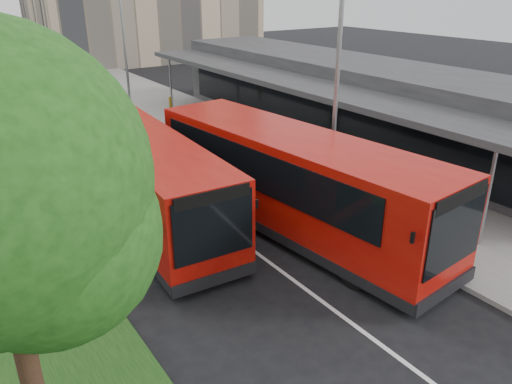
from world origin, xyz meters
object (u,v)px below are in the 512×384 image
Objects in this scene: lamp_post_far at (122,31)px; bus_main at (293,182)px; bus_second at (145,178)px; litter_bin at (245,135)px; car_near at (39,66)px; lamp_post_near at (335,78)px; bollard at (170,105)px.

bus_main is at bearing -96.01° from lamp_post_far.
litter_bin is (7.22, 4.91, -0.90)m from bus_second.
bus_second is 33.61m from car_near.
bus_second is 8.78m from litter_bin.
lamp_post_near reaches higher than litter_bin.
lamp_post_near is 7.82× the size of bollard.
lamp_post_near is at bearing 10.10° from bus_main.
bus_main is at bearing -97.46° from car_near.
bus_second reaches higher than car_near.
bus_second reaches higher than bollard.
lamp_post_far is 8.28× the size of litter_bin.
bus_main reaches higher than car_near.
litter_bin is (1.34, -12.35, -4.08)m from lamp_post_far.
bus_second is (-5.88, 2.75, -3.19)m from lamp_post_near.
lamp_post_far is (0.00, 20.00, 0.00)m from lamp_post_near.
bus_second is 14.55m from bollard.
bollard is at bearing 92.46° from litter_bin.
car_near is at bearing 84.36° from bus_main.
litter_bin is at bearing 37.49° from bus_second.
litter_bin is (1.34, 7.65, -4.08)m from lamp_post_near.
lamp_post_far reaches higher than bollard.
bus_main reaches higher than bus_second.
lamp_post_near reaches higher than bus_second.
bus_main is (-2.17, -20.61, -3.06)m from lamp_post_far.
litter_bin is 0.26× the size of car_near.
litter_bin is 0.94× the size of bollard.
car_near is at bearing 98.70° from bollard.
bollard is (6.88, 12.79, -0.87)m from bus_second.
bollard reaches higher than litter_bin.
bus_main is 9.04m from litter_bin.
lamp_post_near is at bearing -94.02° from car_near.
bus_second is at bearing -118.28° from bollard.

